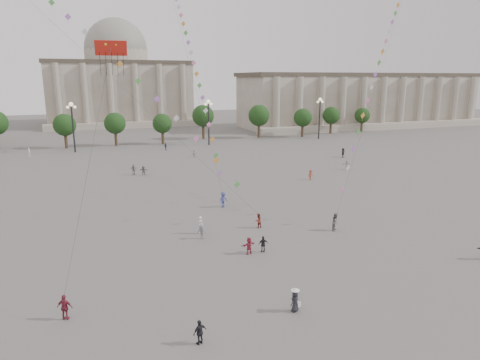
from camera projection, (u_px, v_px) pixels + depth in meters
name	position (u px, v px, depth m)	size (l,w,h in m)	color
ground	(277.00, 282.00, 33.35)	(360.00, 360.00, 0.00)	#555250
hall_east	(361.00, 100.00, 142.42)	(84.00, 26.22, 17.20)	gray
hall_central	(119.00, 82.00, 147.88)	(48.30, 34.30, 35.50)	gray
tree_row	(140.00, 121.00, 103.23)	(137.12, 5.12, 8.00)	#38291C
lamp_post_mid_west	(72.00, 118.00, 90.40)	(2.00, 0.90, 10.65)	#262628
lamp_post_mid_east	(208.00, 114.00, 100.56)	(2.00, 0.90, 10.65)	#262628
lamp_post_far_east	(320.00, 111.00, 110.72)	(2.00, 0.90, 10.65)	#262628
person_crowd_0	(166.00, 146.00, 94.71)	(0.94, 0.39, 1.60)	navy
person_crowd_4	(194.00, 153.00, 86.23)	(1.42, 0.45, 1.53)	silver
person_crowd_6	(202.00, 232.00, 42.21)	(0.96, 0.55, 1.49)	slate
person_crowd_7	(347.00, 165.00, 74.33)	(1.60, 0.51, 1.72)	silver
person_crowd_8	(311.00, 175.00, 66.77)	(1.05, 0.60, 1.62)	#973C29
person_crowd_9	(343.00, 153.00, 85.97)	(1.74, 0.56, 1.88)	#222327
person_crowd_10	(29.00, 152.00, 87.12)	(0.65, 0.42, 1.77)	white
person_crowd_12	(144.00, 170.00, 70.11)	(1.45, 0.46, 1.57)	slate
person_crowd_13	(201.00, 225.00, 43.63)	(0.67, 0.44, 1.85)	silver
person_crowd_16	(133.00, 169.00, 70.39)	(1.03, 0.43, 1.75)	slate
tourist_0	(65.00, 307.00, 28.03)	(1.03, 0.43, 1.76)	maroon
tourist_1	(263.00, 244.00, 39.00)	(0.90, 0.37, 1.53)	black
tourist_2	(249.00, 246.00, 38.60)	(1.45, 0.46, 1.57)	#9D2A40
tourist_4	(200.00, 332.00, 25.45)	(0.92, 0.38, 1.57)	black
kite_flyer_0	(258.00, 221.00, 45.38)	(0.76, 0.60, 1.57)	maroon
kite_flyer_1	(223.00, 200.00, 52.60)	(1.26, 0.72, 1.95)	#383E7E
kite_flyer_2	(336.00, 222.00, 44.54)	(0.91, 0.71, 1.86)	slate
hat_person	(295.00, 300.00, 29.03)	(0.88, 0.77, 1.69)	black
dragon_kite	(111.00, 60.00, 30.44)	(3.32, 2.88, 17.36)	red
kite_train_mid	(177.00, 4.00, 68.34)	(1.13, 45.00, 65.40)	#3F3F3F
kite_train_east	(390.00, 31.00, 60.83)	(34.59, 30.56, 60.08)	#3F3F3F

